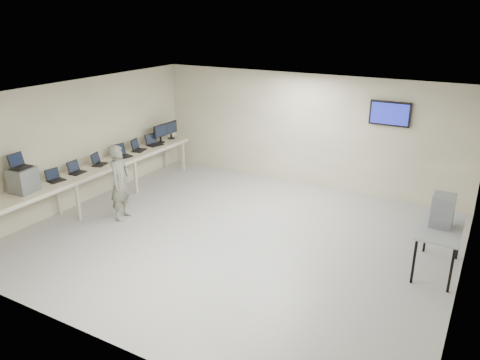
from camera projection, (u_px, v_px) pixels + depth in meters
The scene contains 15 objects.
room at pixel (238, 169), 8.73m from camera, with size 8.01×7.01×2.81m.
workbench at pixel (98, 169), 10.56m from camera, with size 0.76×6.00×0.90m.
equipment_box at pixel (23, 180), 8.99m from camera, with size 0.40×0.46×0.48m, color slate.
laptop_on_box at pixel (19, 164), 8.90m from camera, with size 0.32×0.38×0.28m.
laptop_0 at pixel (55, 178), 9.62m from camera, with size 0.31×0.35×0.25m.
laptop_1 at pixel (76, 170), 10.09m from camera, with size 0.28×0.34×0.26m.
laptop_2 at pixel (98, 162), 10.62m from camera, with size 0.36×0.39×0.26m.
laptop_3 at pixel (121, 154), 11.18m from camera, with size 0.41×0.45×0.31m.
laptop_4 at pixel (137, 148), 11.69m from camera, with size 0.38×0.42×0.28m.
laptop_5 at pixel (153, 142), 12.15m from camera, with size 0.37×0.42×0.29m.
monitor_near at pixel (160, 132), 12.32m from camera, with size 0.21×0.48×0.48m.
monitor_far at pixel (171, 129), 12.69m from camera, with size 0.21×0.48×0.47m.
soldier at pixel (120, 182), 9.80m from camera, with size 0.59×0.39×1.62m, color #56594E.
side_table at pixel (441, 230), 7.79m from camera, with size 0.66×1.41×0.85m.
storage_bins at pixel (443, 211), 7.68m from camera, with size 0.34×0.38×0.54m.
Camera 1 is at (4.13, -7.13, 4.22)m, focal length 35.00 mm.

